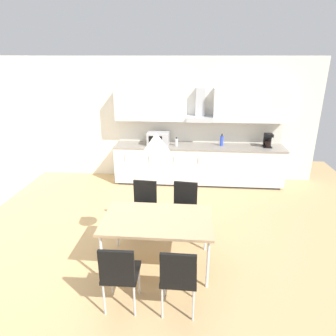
% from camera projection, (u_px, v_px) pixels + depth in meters
% --- Properties ---
extents(ground_plane, '(8.84, 8.47, 0.02)m').
position_uv_depth(ground_plane, '(141.00, 243.00, 4.71)').
color(ground_plane, tan).
extents(wall_back, '(7.08, 0.10, 2.76)m').
position_uv_depth(wall_back, '(160.00, 119.00, 6.91)').
color(wall_back, silver).
rests_on(wall_back, ground_plane).
extents(kitchen_counter, '(3.75, 0.68, 0.88)m').
position_uv_depth(kitchen_counter, '(198.00, 164.00, 6.81)').
color(kitchen_counter, '#333333').
rests_on(kitchen_counter, ground_plane).
extents(backsplash_tile, '(3.73, 0.02, 0.47)m').
position_uv_depth(backsplash_tile, '(199.00, 132.00, 6.87)').
color(backsplash_tile, silver).
rests_on(backsplash_tile, kitchen_counter).
extents(upper_wall_cabinets, '(3.73, 0.40, 0.70)m').
position_uv_depth(upper_wall_cabinets, '(200.00, 105.00, 6.50)').
color(upper_wall_cabinets, silver).
extents(microwave, '(0.48, 0.35, 0.28)m').
position_uv_depth(microwave, '(158.00, 139.00, 6.68)').
color(microwave, '#ADADB2').
rests_on(microwave, kitchen_counter).
extents(coffee_maker, '(0.18, 0.19, 0.30)m').
position_uv_depth(coffee_maker, '(268.00, 140.00, 6.51)').
color(coffee_maker, black).
rests_on(coffee_maker, kitchen_counter).
extents(bottle_blue, '(0.08, 0.08, 0.27)m').
position_uv_depth(bottle_blue, '(222.00, 141.00, 6.62)').
color(bottle_blue, blue).
rests_on(bottle_blue, kitchen_counter).
extents(bottle_white, '(0.06, 0.06, 0.19)m').
position_uv_depth(bottle_white, '(176.00, 142.00, 6.63)').
color(bottle_white, white).
rests_on(bottle_white, kitchen_counter).
extents(dining_table, '(1.45, 0.90, 0.73)m').
position_uv_depth(dining_table, '(157.00, 222.00, 3.98)').
color(dining_table, tan).
rests_on(dining_table, ground_plane).
extents(chair_near_left, '(0.41, 0.41, 0.87)m').
position_uv_depth(chair_near_left, '(119.00, 271.00, 3.28)').
color(chair_near_left, black).
rests_on(chair_near_left, ground_plane).
extents(chair_far_right, '(0.44, 0.44, 0.87)m').
position_uv_depth(chair_far_right, '(184.00, 204.00, 4.78)').
color(chair_far_right, black).
rests_on(chair_far_right, ground_plane).
extents(chair_near_right, '(0.40, 0.40, 0.87)m').
position_uv_depth(chair_near_right, '(178.00, 275.00, 3.23)').
color(chair_near_right, black).
rests_on(chair_near_right, ground_plane).
extents(chair_far_left, '(0.43, 0.43, 0.87)m').
position_uv_depth(chair_far_left, '(144.00, 202.00, 4.83)').
color(chair_far_left, black).
rests_on(chair_far_left, ground_plane).
extents(pendant_lamp, '(0.32, 0.32, 0.22)m').
position_uv_depth(pendant_lamp, '(156.00, 142.00, 3.59)').
color(pendant_lamp, silver).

